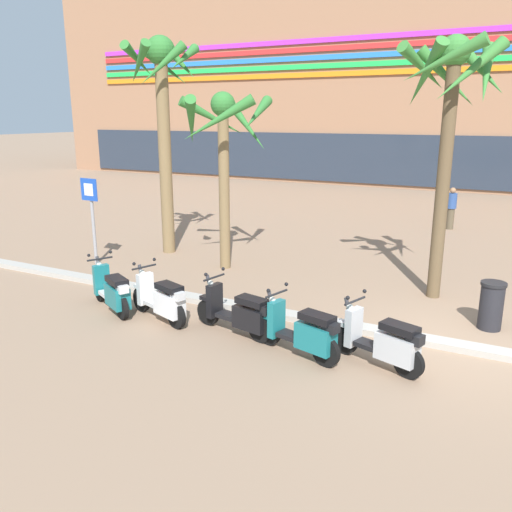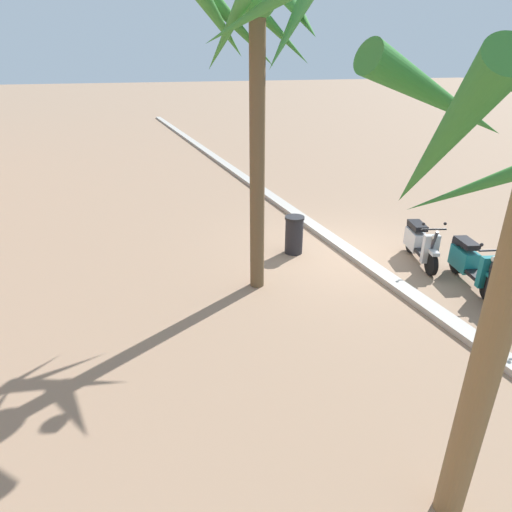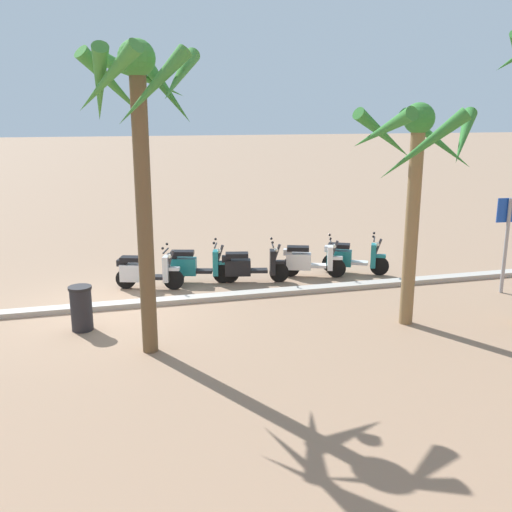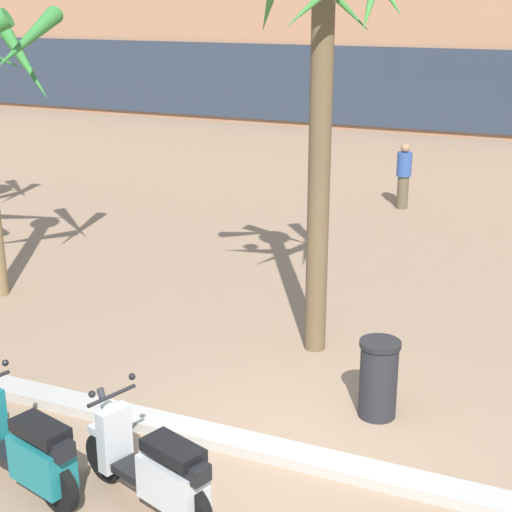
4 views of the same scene
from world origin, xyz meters
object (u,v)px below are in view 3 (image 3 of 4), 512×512
Objects in this scene: crossing_sign at (507,234)px; palm_tree_near_sign at (416,158)px; litter_bin at (81,308)px; scooter_black_far_back at (249,266)px; scooter_teal_last_in_row at (194,266)px; scooter_silver_gap_after_mid at (144,272)px; palm_tree_mid_walkway at (139,116)px; scooter_teal_mid_front at (350,258)px; scooter_white_mid_rear at (308,261)px.

palm_tree_near_sign is (3.44, 1.36, 2.04)m from crossing_sign.
scooter_black_far_back is at bearing -149.54° from litter_bin.
scooter_silver_gap_after_mid is (1.31, 0.23, -0.01)m from scooter_teal_last_in_row.
palm_tree_mid_walkway is (1.51, 4.27, 3.90)m from scooter_teal_last_in_row.
palm_tree_near_sign is (0.46, 3.99, 3.09)m from scooter_teal_mid_front.
palm_tree_mid_walkway is 4.33m from litter_bin.
scooter_black_far_back is 5.55m from palm_tree_near_sign.
crossing_sign is at bearing -170.89° from palm_tree_mid_walkway.
scooter_silver_gap_after_mid is at bearing -16.73° from crossing_sign.
scooter_teal_last_in_row is (4.40, -0.21, 0.01)m from scooter_teal_mid_front.
scooter_teal_mid_front is 0.37× the size of palm_tree_near_sign.
scooter_black_far_back is (2.97, 0.13, -0.01)m from scooter_teal_mid_front.
scooter_teal_mid_front is at bearing 177.24° from scooter_teal_last_in_row.
scooter_teal_mid_front is 0.30× the size of palm_tree_mid_walkway.
scooter_silver_gap_after_mid is (5.72, 0.02, 0.00)m from scooter_teal_mid_front.
palm_tree_mid_walkway is (5.91, 4.06, 3.91)m from scooter_teal_mid_front.
crossing_sign reaches higher than scooter_black_far_back.
scooter_silver_gap_after_mid is 1.80× the size of litter_bin.
scooter_teal_mid_front and scooter_silver_gap_after_mid have the same top height.
scooter_white_mid_rear is 5.08m from palm_tree_near_sign.
scooter_white_mid_rear is 0.98× the size of scooter_teal_last_in_row.
scooter_white_mid_rear is 0.30× the size of palm_tree_mid_walkway.
scooter_black_far_back and scooter_teal_last_in_row have the same top height.
scooter_black_far_back is 6.54m from crossing_sign.
scooter_teal_mid_front is 0.70× the size of crossing_sign.
scooter_teal_last_in_row is 3.97m from litter_bin.
scooter_teal_last_in_row is at bearing -13.60° from scooter_black_far_back.
scooter_white_mid_rear is (1.25, 0.03, 0.00)m from scooter_teal_mid_front.
scooter_silver_gap_after_mid is 2.98m from litter_bin.
palm_tree_mid_walkway is at bearing 53.16° from scooter_black_far_back.
scooter_black_far_back is 2.75m from scooter_silver_gap_after_mid.
scooter_teal_mid_front is 5.72m from scooter_silver_gap_after_mid.
litter_bin is (2.79, 2.83, 0.02)m from scooter_teal_last_in_row.
palm_tree_near_sign is (-2.51, 3.86, 3.10)m from scooter_black_far_back.
scooter_white_mid_rear reaches higher than litter_bin.
scooter_teal_last_in_row is at bearing -21.08° from crossing_sign.
palm_tree_mid_walkway is at bearing 9.11° from crossing_sign.
palm_tree_mid_walkway reaches higher than scooter_teal_mid_front.
palm_tree_mid_walkway is at bearing 70.55° from scooter_teal_last_in_row.
palm_tree_near_sign is 7.52m from litter_bin.
scooter_silver_gap_after_mid is (2.74, -0.12, 0.01)m from scooter_black_far_back.
palm_tree_near_sign reaches higher than crossing_sign.
scooter_teal_mid_front is 0.97× the size of scooter_teal_last_in_row.
scooter_black_far_back is at bearing 177.60° from scooter_silver_gap_after_mid.
palm_tree_near_sign reaches higher than scooter_white_mid_rear.
palm_tree_near_sign is at bearing 142.89° from scooter_silver_gap_after_mid.
palm_tree_mid_walkway reaches higher than litter_bin.
litter_bin is at bearing -11.60° from palm_tree_near_sign.
palm_tree_mid_walkway is (4.66, 4.02, 3.90)m from scooter_white_mid_rear.
scooter_teal_last_in_row is 0.38× the size of palm_tree_near_sign.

